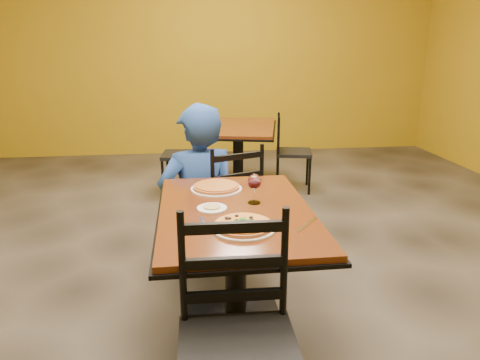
{
  "coord_description": "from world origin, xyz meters",
  "views": [
    {
      "loc": [
        -0.25,
        -2.68,
        1.59
      ],
      "look_at": [
        0.05,
        -0.3,
        0.85
      ],
      "focal_mm": 32.94,
      "sensor_mm": 36.0,
      "label": 1
    }
  ],
  "objects": [
    {
      "name": "floor",
      "position": [
        0.0,
        0.0,
        0.0
      ],
      "size": [
        7.0,
        8.0,
        0.01
      ],
      "primitive_type": "cube",
      "color": "black",
      "rests_on": "ground"
    },
    {
      "name": "wall_back",
      "position": [
        0.0,
        4.0,
        1.5
      ],
      "size": [
        7.0,
        0.01,
        3.0
      ],
      "primitive_type": "cube",
      "color": "#A68112",
      "rests_on": "ground"
    },
    {
      "name": "table_main",
      "position": [
        0.0,
        -0.5,
        0.56
      ],
      "size": [
        0.83,
        1.23,
        0.75
      ],
      "color": "#5A280E",
      "rests_on": "floor"
    },
    {
      "name": "table_second",
      "position": [
        0.32,
        2.03,
        0.55
      ],
      "size": [
        1.04,
        1.34,
        0.75
      ],
      "rotation": [
        0.0,
        0.0,
        -0.22
      ],
      "color": "#5A280E",
      "rests_on": "floor"
    },
    {
      "name": "chair_main_near",
      "position": [
        -0.08,
        -1.33,
        0.49
      ],
      "size": [
        0.46,
        0.46,
        0.99
      ],
      "primitive_type": null,
      "rotation": [
        0.0,
        0.0,
        -0.03
      ],
      "color": "black",
      "rests_on": "floor"
    },
    {
      "name": "chair_main_far",
      "position": [
        0.03,
        0.39,
        0.46
      ],
      "size": [
        0.54,
        0.54,
        0.93
      ],
      "primitive_type": null,
      "rotation": [
        0.0,
        0.0,
        3.49
      ],
      "color": "black",
      "rests_on": "floor"
    },
    {
      "name": "chair_second_left",
      "position": [
        -0.31,
        2.03,
        0.44
      ],
      "size": [
        0.44,
        0.44,
        0.88
      ],
      "primitive_type": null,
      "rotation": [
        0.0,
        0.0,
        -1.69
      ],
      "color": "black",
      "rests_on": "floor"
    },
    {
      "name": "chair_second_right",
      "position": [
        0.95,
        2.03,
        0.43
      ],
      "size": [
        0.46,
        0.46,
        0.86
      ],
      "primitive_type": null,
      "rotation": [
        0.0,
        0.0,
        1.37
      ],
      "color": "black",
      "rests_on": "floor"
    },
    {
      "name": "diner",
      "position": [
        -0.17,
        0.39,
        0.6
      ],
      "size": [
        0.68,
        0.53,
        1.21
      ],
      "primitive_type": "imported",
      "rotation": [
        0.0,
        0.0,
        3.38
      ],
      "color": "navy",
      "rests_on": "floor"
    },
    {
      "name": "plate_main",
      "position": [
        0.01,
        -0.76,
        0.76
      ],
      "size": [
        0.31,
        0.31,
        0.01
      ],
      "primitive_type": "cylinder",
      "color": "white",
      "rests_on": "table_main"
    },
    {
      "name": "pizza_main",
      "position": [
        0.01,
        -0.76,
        0.77
      ],
      "size": [
        0.28,
        0.28,
        0.02
      ],
      "primitive_type": "cylinder",
      "color": "#94320A",
      "rests_on": "plate_main"
    },
    {
      "name": "plate_far",
      "position": [
        -0.08,
        -0.16,
        0.76
      ],
      "size": [
        0.31,
        0.31,
        0.01
      ],
      "primitive_type": "cylinder",
      "color": "white",
      "rests_on": "table_main"
    },
    {
      "name": "pizza_far",
      "position": [
        -0.08,
        -0.16,
        0.77
      ],
      "size": [
        0.28,
        0.28,
        0.02
      ],
      "primitive_type": "cylinder",
      "color": "orange",
      "rests_on": "plate_far"
    },
    {
      "name": "side_plate",
      "position": [
        -0.12,
        -0.48,
        0.76
      ],
      "size": [
        0.16,
        0.16,
        0.01
      ],
      "primitive_type": "cylinder",
      "color": "white",
      "rests_on": "table_main"
    },
    {
      "name": "dip",
      "position": [
        -0.12,
        -0.48,
        0.76
      ],
      "size": [
        0.09,
        0.09,
        0.01
      ],
      "primitive_type": "cylinder",
      "color": "tan",
      "rests_on": "side_plate"
    },
    {
      "name": "wine_glass",
      "position": [
        0.11,
        -0.42,
        0.84
      ],
      "size": [
        0.08,
        0.08,
        0.18
      ],
      "primitive_type": null,
      "color": "white",
      "rests_on": "table_main"
    },
    {
      "name": "fork",
      "position": [
        -0.18,
        -0.7,
        0.75
      ],
      "size": [
        0.02,
        0.19,
        0.0
      ],
      "primitive_type": "cube",
      "rotation": [
        0.0,
        0.0,
        0.03
      ],
      "color": "silver",
      "rests_on": "table_main"
    },
    {
      "name": "knife",
      "position": [
        0.32,
        -0.75,
        0.75
      ],
      "size": [
        0.15,
        0.17,
        0.0
      ],
      "primitive_type": "cube",
      "rotation": [
        0.0,
        0.0,
        -0.69
      ],
      "color": "silver",
      "rests_on": "table_main"
    }
  ]
}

